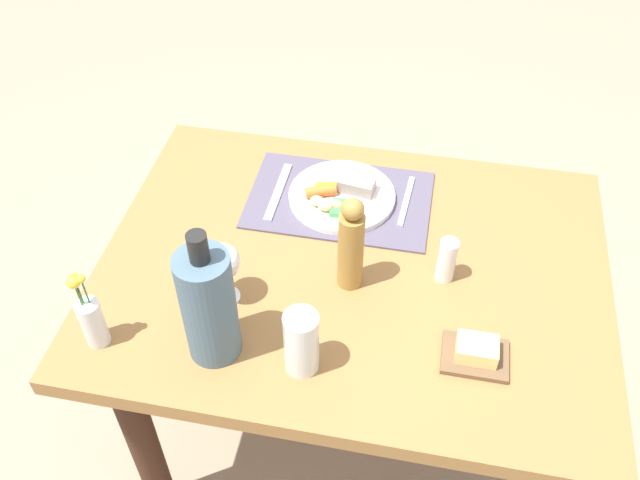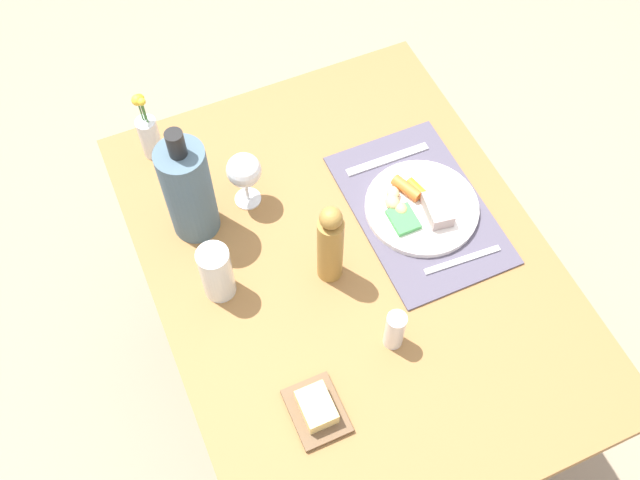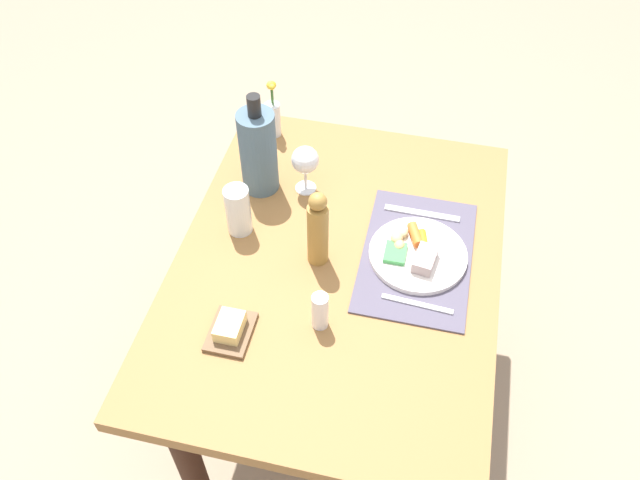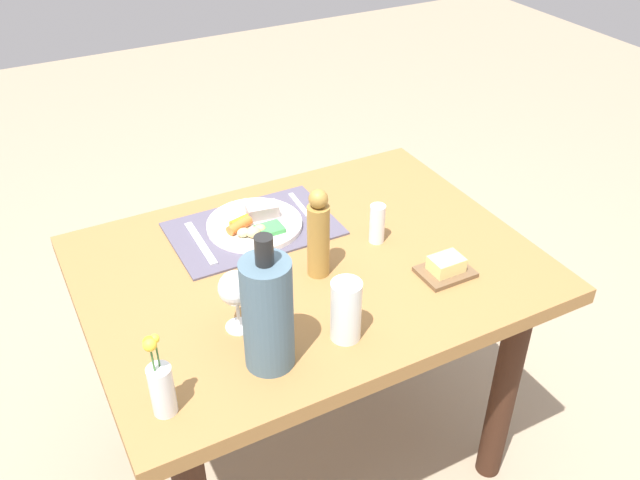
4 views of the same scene
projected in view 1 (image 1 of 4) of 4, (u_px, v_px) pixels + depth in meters
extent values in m
plane|color=gray|center=(345.00, 432.00, 2.06)|extent=(8.00, 8.00, 0.00)
cube|color=olive|center=(353.00, 271.00, 1.55)|extent=(1.12, 0.84, 0.04)
cylinder|color=#371F13|center=(521.00, 300.00, 1.96)|extent=(0.07, 0.07, 0.70)
cylinder|color=#371F13|center=(219.00, 256.00, 2.08)|extent=(0.07, 0.07, 0.70)
cylinder|color=#371F13|center=(143.00, 441.00, 1.65)|extent=(0.07, 0.07, 0.70)
cube|color=#514C5D|center=(340.00, 200.00, 1.68)|extent=(0.44, 0.28, 0.01)
cylinder|color=white|center=(342.00, 196.00, 1.67)|extent=(0.26, 0.26, 0.01)
cube|color=gray|center=(357.00, 185.00, 1.66)|extent=(0.09, 0.06, 0.03)
cylinder|color=orange|center=(327.00, 186.00, 1.67)|extent=(0.06, 0.04, 0.02)
cylinder|color=orange|center=(321.00, 191.00, 1.65)|extent=(0.08, 0.05, 0.03)
ellipsoid|color=#DDBA73|center=(336.00, 204.00, 1.62)|extent=(0.03, 0.03, 0.02)
ellipsoid|color=tan|center=(326.00, 205.00, 1.62)|extent=(0.04, 0.03, 0.03)
ellipsoid|color=#C8BA80|center=(317.00, 201.00, 1.63)|extent=(0.03, 0.03, 0.02)
cube|color=#3F984A|center=(346.00, 209.00, 1.62)|extent=(0.07, 0.06, 0.01)
cube|color=silver|center=(406.00, 201.00, 1.67)|extent=(0.02, 0.18, 0.00)
cube|color=silver|center=(278.00, 191.00, 1.69)|extent=(0.02, 0.21, 0.00)
cylinder|color=white|center=(447.00, 261.00, 1.46)|extent=(0.04, 0.04, 0.11)
cylinder|color=#A27A37|center=(351.00, 251.00, 1.43)|extent=(0.05, 0.05, 0.19)
sphere|color=#A27A37|center=(353.00, 209.00, 1.34)|extent=(0.05, 0.05, 0.05)
cube|color=brown|center=(475.00, 357.00, 1.35)|extent=(0.13, 0.10, 0.01)
cube|color=#F3D781|center=(477.00, 349.00, 1.33)|extent=(0.08, 0.06, 0.04)
cylinder|color=silver|center=(93.00, 323.00, 1.34)|extent=(0.05, 0.05, 0.11)
cylinder|color=#3F7233|center=(86.00, 310.00, 1.32)|extent=(0.00, 0.00, 0.18)
sphere|color=yellow|center=(75.00, 279.00, 1.26)|extent=(0.02, 0.02, 0.02)
cylinder|color=#3F7233|center=(85.00, 313.00, 1.32)|extent=(0.00, 0.00, 0.18)
sphere|color=yellow|center=(73.00, 282.00, 1.26)|extent=(0.03, 0.03, 0.03)
cylinder|color=#3F7233|center=(92.00, 310.00, 1.32)|extent=(0.00, 0.00, 0.18)
sphere|color=yellow|center=(81.00, 279.00, 1.26)|extent=(0.02, 0.02, 0.02)
cylinder|color=#496373|center=(209.00, 307.00, 1.28)|extent=(0.10, 0.10, 0.26)
cylinder|color=black|center=(198.00, 248.00, 1.17)|extent=(0.04, 0.04, 0.06)
cylinder|color=silver|center=(301.00, 342.00, 1.29)|extent=(0.07, 0.07, 0.15)
cylinder|color=#ACDDC7|center=(302.00, 351.00, 1.31)|extent=(0.06, 0.06, 0.08)
cylinder|color=white|center=(226.00, 297.00, 1.46)|extent=(0.06, 0.06, 0.00)
cylinder|color=white|center=(224.00, 285.00, 1.44)|extent=(0.01, 0.01, 0.07)
sphere|color=white|center=(221.00, 262.00, 1.38)|extent=(0.08, 0.08, 0.08)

